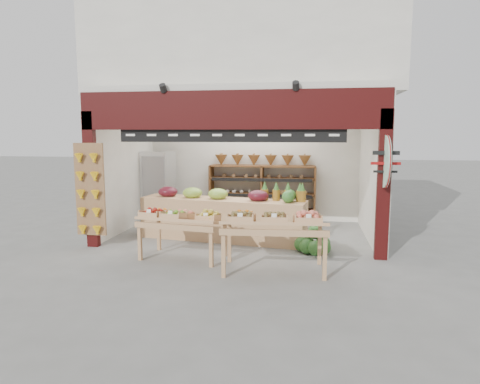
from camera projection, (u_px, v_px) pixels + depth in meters
name	position (u px, v px, depth m)	size (l,w,h in m)	color
ground	(239.00, 239.00, 9.11)	(60.00, 60.00, 0.00)	slate
shop_structure	(250.00, 62.00, 10.16)	(6.36, 5.12, 5.40)	silver
banana_board	(89.00, 192.00, 8.25)	(0.60, 0.15, 1.80)	olive
gift_sign	(386.00, 162.00, 7.32)	(0.04, 0.93, 0.92)	silver
back_shelving	(262.00, 178.00, 10.86)	(2.70, 0.44, 1.70)	brown
refrigerator	(159.00, 186.00, 10.88)	(0.70, 0.70, 1.79)	silver
cardboard_stack	(200.00, 223.00, 9.65)	(0.93, 0.68, 0.60)	beige
mid_counter	(222.00, 217.00, 8.98)	(3.55, 1.18, 1.09)	tan
display_table_left	(178.00, 218.00, 7.67)	(1.56, 1.01, 0.95)	tan
display_table_right	(274.00, 220.00, 6.89)	(1.74, 1.05, 1.06)	tan
watermelon_pile	(313.00, 243.00, 8.04)	(0.69, 0.69, 0.54)	#1B511C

